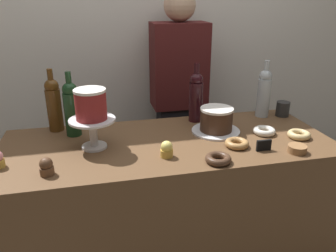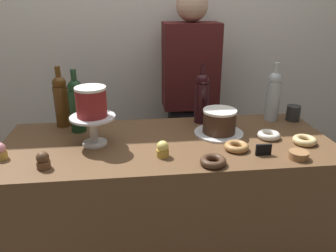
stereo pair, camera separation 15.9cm
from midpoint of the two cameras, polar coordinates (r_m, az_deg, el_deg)
The scene contains 21 objects.
back_wall at distance 2.38m, azimuth -0.60°, elevation 15.27°, with size 6.00×0.05×2.60m.
display_counter at distance 1.85m, azimuth 2.55°, elevation -15.44°, with size 1.60×0.65×0.90m.
cake_stand_pedestal at distance 1.57m, azimuth -9.86°, elevation 0.05°, with size 0.21×0.21×0.14m.
white_layer_cake at distance 1.54m, azimuth -10.13°, elevation 4.06°, with size 0.14×0.14×0.14m.
silver_serving_platter at distance 1.74m, azimuth 11.27°, elevation -1.22°, with size 0.25×0.25×0.01m.
chocolate_round_cake at distance 1.71m, azimuth 11.42°, elevation 0.80°, with size 0.17×0.17×0.12m.
wine_bottle_green at distance 1.74m, azimuth -12.88°, elevation 3.54°, with size 0.08×0.08×0.33m.
wine_bottle_clear at distance 1.97m, azimuth 19.82°, elevation 4.95°, with size 0.08×0.08×0.33m.
wine_bottle_dark_red at distance 1.84m, azimuth 8.26°, elevation 4.89°, with size 0.08×0.08×0.33m.
wine_bottle_amber at distance 1.83m, azimuth -15.48°, elevation 4.23°, with size 0.08×0.08×0.33m.
cupcake_strawberry at distance 1.58m, azimuth -24.30°, elevation -4.04°, with size 0.06×0.06×0.07m.
cupcake_chocolate at distance 1.43m, azimuth -17.65°, elevation -5.73°, with size 0.06×0.06×0.07m.
cupcake_lemon at distance 1.46m, azimuth 2.21°, elevation -4.08°, with size 0.06×0.06×0.07m.
donut_glazed at distance 1.75m, azimuth 24.77°, elevation -2.30°, with size 0.11×0.11×0.03m.
donut_chocolate at distance 1.42m, azimuth 10.93°, elevation -6.00°, with size 0.11×0.11×0.03m.
donut_maple at distance 1.58m, azimuth 14.48°, elevation -3.49°, with size 0.11×0.11×0.03m.
donut_sugar at distance 1.75m, azimuth 19.37°, elevation -1.52°, with size 0.11×0.11×0.03m.
cookie_stack at distance 1.59m, azimuth 24.16°, elevation -4.61°, with size 0.08×0.08×0.03m.
price_sign_chalkboard at distance 1.56m, azimuth 18.88°, elevation -3.93°, with size 0.07×0.01×0.05m.
coffee_cup_ceramic at distance 2.04m, azimuth 22.76°, elevation 2.01°, with size 0.08×0.08×0.08m.
barista_figure at distance 2.30m, azimuth 5.68°, elevation 3.15°, with size 0.36×0.22×1.60m.
Camera 2 is at (-0.17, -1.47, 1.56)m, focal length 35.63 mm.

